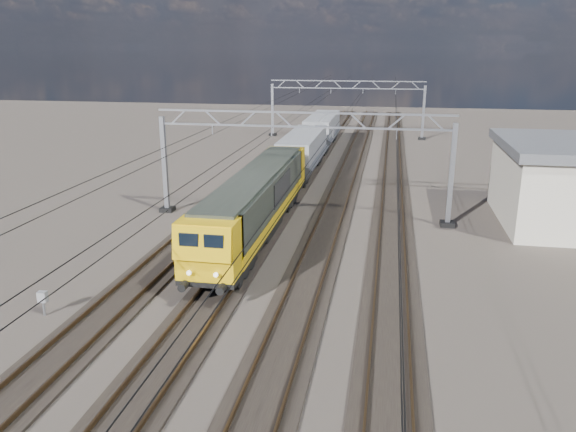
% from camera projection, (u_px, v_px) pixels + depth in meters
% --- Properties ---
extents(ground, '(160.00, 160.00, 0.00)m').
position_uv_depth(ground, '(291.00, 237.00, 33.93)').
color(ground, '#2A2420').
rests_on(ground, ground).
extents(track_outer_west, '(2.60, 140.00, 0.30)m').
position_uv_depth(track_outer_west, '(196.00, 231.00, 34.94)').
color(track_outer_west, black).
rests_on(track_outer_west, ground).
extents(track_loco, '(2.60, 140.00, 0.30)m').
position_uv_depth(track_loco, '(259.00, 234.00, 34.26)').
color(track_loco, black).
rests_on(track_loco, ground).
extents(track_inner_east, '(2.60, 140.00, 0.30)m').
position_uv_depth(track_inner_east, '(324.00, 238.00, 33.57)').
color(track_inner_east, black).
rests_on(track_inner_east, ground).
extents(track_outer_east, '(2.60, 140.00, 0.30)m').
position_uv_depth(track_outer_east, '(392.00, 242.00, 32.88)').
color(track_outer_east, black).
rests_on(track_outer_east, ground).
extents(catenary_gantry_mid, '(19.90, 0.90, 7.11)m').
position_uv_depth(catenary_gantry_mid, '(302.00, 161.00, 36.58)').
color(catenary_gantry_mid, '#9598A2').
rests_on(catenary_gantry_mid, ground).
extents(catenary_gantry_far, '(19.90, 0.90, 7.11)m').
position_uv_depth(catenary_gantry_far, '(346.00, 107.00, 70.50)').
color(catenary_gantry_far, '#9598A2').
rests_on(catenary_gantry_far, ground).
extents(overhead_wires, '(12.03, 140.00, 0.53)m').
position_uv_depth(overhead_wires, '(311.00, 125.00, 39.82)').
color(overhead_wires, black).
rests_on(overhead_wires, ground).
extents(locomotive, '(2.76, 21.10, 3.62)m').
position_uv_depth(locomotive, '(257.00, 200.00, 33.38)').
color(locomotive, black).
rests_on(locomotive, ground).
extents(hopper_wagon_lead, '(3.38, 13.00, 3.25)m').
position_uv_depth(hopper_wagon_lead, '(303.00, 150.00, 50.08)').
color(hopper_wagon_lead, black).
rests_on(hopper_wagon_lead, ground).
extents(hopper_wagon_mid, '(3.38, 13.00, 3.25)m').
position_uv_depth(hopper_wagon_mid, '(322.00, 129.00, 63.46)').
color(hopper_wagon_mid, black).
rests_on(hopper_wagon_mid, ground).
extents(trackside_cabinet, '(0.39, 0.30, 1.11)m').
position_uv_depth(trackside_cabinet, '(43.00, 298.00, 23.80)').
color(trackside_cabinet, '#9598A2').
rests_on(trackside_cabinet, ground).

